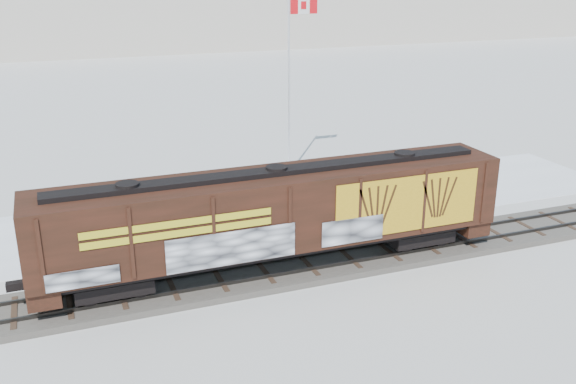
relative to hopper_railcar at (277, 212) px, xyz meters
name	(u,v)px	position (x,y,z in m)	size (l,w,h in m)	color
ground	(348,262)	(3.39, 0.01, -2.88)	(500.00, 500.00, 0.00)	white
rail_track	(348,259)	(3.39, 0.01, -2.73)	(50.00, 3.40, 0.43)	#59544C
parking_strip	(288,207)	(3.39, 7.51, -2.86)	(40.00, 8.00, 0.03)	white
hopper_railcar	(277,212)	(0.00, 0.00, 0.00)	(20.09, 3.06, 4.36)	black
flagpole	(290,112)	(5.67, 13.11, 1.23)	(2.30, 0.90, 11.18)	silver
car_silver	(171,215)	(-3.35, 6.43, -1.99)	(2.03, 5.04, 1.72)	#9FA2A6
car_white	(254,196)	(1.59, 8.06, -2.16)	(1.45, 4.16, 1.37)	silver
car_dark	(442,172)	(13.80, 8.16, -2.18)	(1.88, 4.61, 1.34)	black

